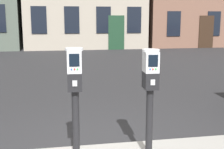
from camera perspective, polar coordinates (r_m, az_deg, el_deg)
name	(u,v)px	position (r m, az deg, el deg)	size (l,w,h in m)	color
parking_meter_near_kerb	(75,85)	(3.67, -7.02, -1.96)	(0.23, 0.26, 1.44)	black
parking_meter_twin_adjacent	(150,84)	(3.85, 7.24, -1.74)	(0.23, 0.26, 1.41)	black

